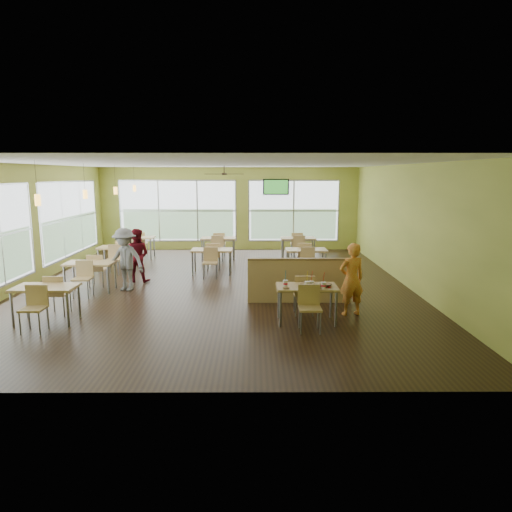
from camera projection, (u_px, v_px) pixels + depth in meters
name	position (u px, v px, depth m)	size (l,w,h in m)	color
room	(218.00, 226.00, 11.85)	(12.00, 12.04, 3.20)	black
window_bays	(144.00, 220.00, 14.89)	(9.24, 10.24, 2.38)	white
main_table	(307.00, 292.00, 9.08)	(1.22, 1.52, 0.87)	tan
half_wall_divider	(299.00, 280.00, 10.53)	(2.40, 0.14, 1.04)	tan
dining_tables	(188.00, 252.00, 13.70)	(6.92, 8.72, 0.87)	tan
pendant_lights	(101.00, 192.00, 12.35)	(0.11, 7.31, 0.86)	#2D2119
ceiling_fan	(224.00, 174.00, 14.56)	(1.25, 1.25, 0.29)	#2D2119
tv_backwall	(276.00, 187.00, 17.51)	(1.00, 0.07, 0.60)	black
man_plaid	(352.00, 279.00, 9.54)	(0.56, 0.37, 1.54)	orange
patron_maroon	(137.00, 255.00, 12.53)	(0.72, 0.56, 1.48)	#5C0B15
patron_grey	(125.00, 259.00, 11.58)	(1.04, 0.60, 1.60)	slate
cup_blue	(285.00, 283.00, 8.96)	(0.10, 0.10, 0.37)	white
cup_yellow	(307.00, 285.00, 8.86)	(0.10, 0.10, 0.37)	white
cup_red_near	(312.00, 284.00, 8.88)	(0.10, 0.10, 0.37)	white
cup_red_far	(323.00, 285.00, 8.80)	(0.10, 0.10, 0.36)	white
food_basket	(326.00, 285.00, 9.01)	(0.25, 0.25, 0.06)	black
ketchup_cup	(329.00, 287.00, 8.90)	(0.06, 0.06, 0.03)	#9D0E11
wrapper_left	(286.00, 288.00, 8.83)	(0.14, 0.13, 0.04)	#A4794F
wrapper_mid	(305.00, 283.00, 9.14)	(0.22, 0.20, 0.06)	#A4794F
wrapper_right	(319.00, 288.00, 8.85)	(0.13, 0.12, 0.03)	#A4794F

